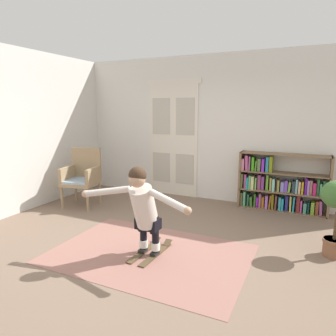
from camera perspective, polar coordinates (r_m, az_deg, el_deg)
ground_plane at (r=4.26m, az=-1.57°, el=-14.81°), size 7.20×7.20×0.00m
back_wall at (r=6.28m, az=9.19°, el=7.14°), size 6.00×0.10×2.90m
side_wall_left at (r=6.10m, az=-25.97°, el=6.07°), size 0.10×6.00×2.90m
double_door at (r=6.57m, az=0.98°, el=5.51°), size 1.22×0.05×2.45m
rug at (r=4.14m, az=-3.42°, el=-15.55°), size 2.49×1.71×0.01m
bookshelf at (r=6.00m, az=19.75°, el=-3.14°), size 1.56×0.30×1.06m
wicker_chair at (r=6.17m, az=-15.58°, el=-1.33°), size 0.72×0.72×1.10m
skis_pair at (r=4.16m, az=-3.22°, el=-15.15°), size 0.30×0.75×0.07m
person_skier at (r=3.77m, az=-4.64°, el=-6.88°), size 1.48×0.56×1.12m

